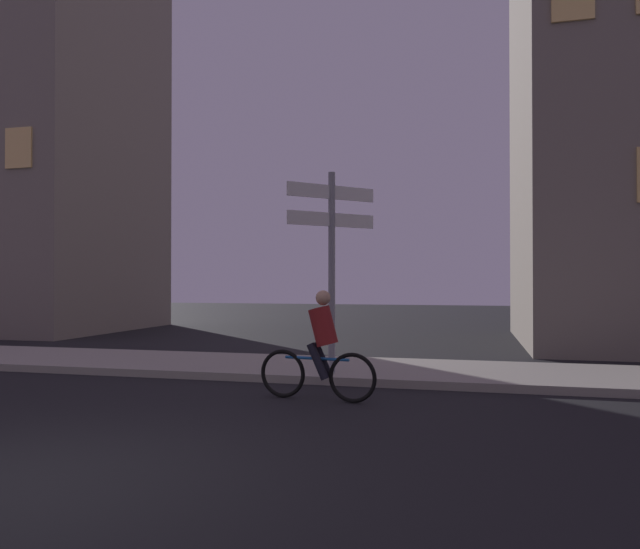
{
  "coord_description": "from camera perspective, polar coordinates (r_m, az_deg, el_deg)",
  "views": [
    {
      "loc": [
        3.8,
        -4.32,
        1.74
      ],
      "look_at": [
        1.36,
        5.44,
        1.86
      ],
      "focal_mm": 33.53,
      "sensor_mm": 36.0,
      "label": 1
    }
  ],
  "objects": [
    {
      "name": "signpost",
      "position": [
        10.45,
        1.13,
        2.34
      ],
      "size": [
        1.27,
        1.27,
        3.51
      ],
      "color": "gray",
      "rests_on": "sidewalk_kerb"
    },
    {
      "name": "ground_plane",
      "position": [
        6.01,
        -27.42,
        -17.42
      ],
      "size": [
        80.0,
        80.0,
        0.0
      ],
      "primitive_type": "plane",
      "color": "black"
    },
    {
      "name": "sidewalk_kerb",
      "position": [
        11.86,
        -4.86,
        -8.76
      ],
      "size": [
        40.0,
        2.78,
        0.14
      ],
      "primitive_type": "cube",
      "color": "gray",
      "rests_on": "ground_plane"
    },
    {
      "name": "building_left_block",
      "position": [
        26.27,
        -27.75,
        19.35
      ],
      "size": [
        9.66,
        7.06,
        21.39
      ],
      "color": "slate",
      "rests_on": "ground_plane"
    },
    {
      "name": "cyclist",
      "position": [
        8.79,
        0.0,
        -7.15
      ],
      "size": [
        1.81,
        0.38,
        1.61
      ],
      "color": "black",
      "rests_on": "ground_plane"
    }
  ]
}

